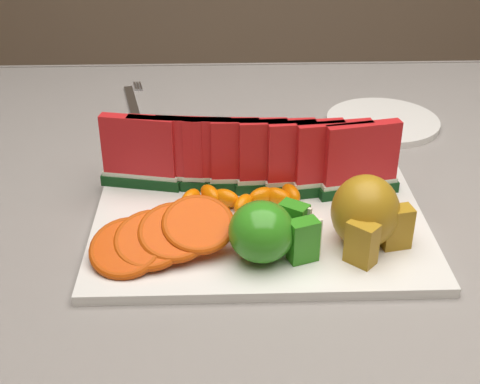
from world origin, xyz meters
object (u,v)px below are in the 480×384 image
at_px(apple_cluster, 268,232).
at_px(fork, 133,103).
at_px(pear_cluster, 367,214).
at_px(side_plate, 383,121).
at_px(platter, 259,220).

xyz_separation_m(apple_cluster, fork, (-0.20, 0.47, -0.04)).
relative_size(apple_cluster, fork, 0.54).
distance_m(pear_cluster, side_plate, 0.37).
relative_size(pear_cluster, fork, 0.56).
height_order(pear_cluster, fork, pear_cluster).
distance_m(pear_cluster, fork, 0.55).
bearing_deg(side_plate, fork, 166.71).
bearing_deg(platter, pear_cluster, -28.01).
distance_m(side_plate, fork, 0.42).
xyz_separation_m(apple_cluster, side_plate, (0.21, 0.38, -0.04)).
bearing_deg(platter, apple_cluster, -87.30).
relative_size(apple_cluster, pear_cluster, 0.96).
bearing_deg(apple_cluster, side_plate, 60.59).
bearing_deg(pear_cluster, platter, 151.99).
height_order(platter, pear_cluster, pear_cluster).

